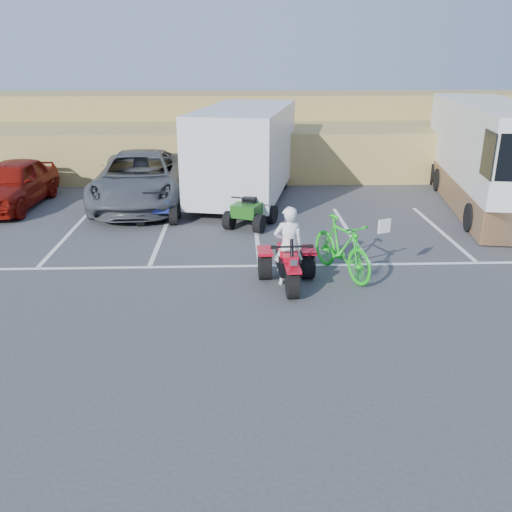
{
  "coord_description": "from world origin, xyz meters",
  "views": [
    {
      "loc": [
        -0.54,
        -9.91,
        4.85
      ],
      "look_at": [
        -0.17,
        0.41,
        1.0
      ],
      "focal_mm": 38.0,
      "sensor_mm": 36.0,
      "label": 1
    }
  ],
  "objects_px": {
    "red_car": "(12,184)",
    "cargo_trailer": "(245,150)",
    "quad_atv_blue": "(159,220)",
    "quad_atv_green": "(251,226)",
    "rider": "(288,246)",
    "red_trike_atv": "(288,286)",
    "grey_pickup": "(140,179)",
    "rv_motorhome": "(487,162)",
    "green_dirt_bike": "(342,247)"
  },
  "relations": [
    {
      "from": "red_trike_atv",
      "to": "cargo_trailer",
      "type": "distance_m",
      "value": 8.25
    },
    {
      "from": "rider",
      "to": "quad_atv_green",
      "type": "xyz_separation_m",
      "value": [
        -0.71,
        4.42,
        -0.9
      ]
    },
    {
      "from": "rider",
      "to": "cargo_trailer",
      "type": "xyz_separation_m",
      "value": [
        -0.81,
        7.88,
        0.81
      ]
    },
    {
      "from": "rider",
      "to": "green_dirt_bike",
      "type": "relative_size",
      "value": 0.79
    },
    {
      "from": "rider",
      "to": "quad_atv_blue",
      "type": "bearing_deg",
      "value": -57.16
    },
    {
      "from": "green_dirt_bike",
      "to": "grey_pickup",
      "type": "height_order",
      "value": "grey_pickup"
    },
    {
      "from": "green_dirt_bike",
      "to": "rv_motorhome",
      "type": "distance_m",
      "value": 8.66
    },
    {
      "from": "red_car",
      "to": "quad_atv_green",
      "type": "bearing_deg",
      "value": -14.97
    },
    {
      "from": "red_car",
      "to": "rv_motorhome",
      "type": "height_order",
      "value": "rv_motorhome"
    },
    {
      "from": "green_dirt_bike",
      "to": "grey_pickup",
      "type": "relative_size",
      "value": 0.36
    },
    {
      "from": "rider",
      "to": "red_trike_atv",
      "type": "bearing_deg",
      "value": 90.0
    },
    {
      "from": "red_car",
      "to": "cargo_trailer",
      "type": "height_order",
      "value": "cargo_trailer"
    },
    {
      "from": "grey_pickup",
      "to": "rv_motorhome",
      "type": "height_order",
      "value": "rv_motorhome"
    },
    {
      "from": "green_dirt_bike",
      "to": "grey_pickup",
      "type": "bearing_deg",
      "value": 107.17
    },
    {
      "from": "green_dirt_bike",
      "to": "cargo_trailer",
      "type": "distance_m",
      "value": 7.75
    },
    {
      "from": "red_car",
      "to": "rv_motorhome",
      "type": "distance_m",
      "value": 15.99
    },
    {
      "from": "cargo_trailer",
      "to": "grey_pickup",
      "type": "bearing_deg",
      "value": -157.05
    },
    {
      "from": "green_dirt_bike",
      "to": "quad_atv_blue",
      "type": "distance_m",
      "value": 6.75
    },
    {
      "from": "rider",
      "to": "quad_atv_green",
      "type": "relative_size",
      "value": 1.14
    },
    {
      "from": "rider",
      "to": "rv_motorhome",
      "type": "bearing_deg",
      "value": -139.56
    },
    {
      "from": "grey_pickup",
      "to": "cargo_trailer",
      "type": "xyz_separation_m",
      "value": [
        3.62,
        0.71,
        0.84
      ]
    },
    {
      "from": "rider",
      "to": "grey_pickup",
      "type": "height_order",
      "value": "rider"
    },
    {
      "from": "rider",
      "to": "quad_atv_blue",
      "type": "distance_m",
      "value": 6.32
    },
    {
      "from": "rider",
      "to": "quad_atv_blue",
      "type": "xyz_separation_m",
      "value": [
        -3.57,
        5.13,
        -0.9
      ]
    },
    {
      "from": "green_dirt_bike",
      "to": "rv_motorhome",
      "type": "xyz_separation_m",
      "value": [
        6.02,
        6.18,
        0.77
      ]
    },
    {
      "from": "grey_pickup",
      "to": "rider",
      "type": "bearing_deg",
      "value": -61.06
    },
    {
      "from": "green_dirt_bike",
      "to": "rv_motorhome",
      "type": "relative_size",
      "value": 0.24
    },
    {
      "from": "rider",
      "to": "grey_pickup",
      "type": "xyz_separation_m",
      "value": [
        -4.43,
        7.18,
        -0.03
      ]
    },
    {
      "from": "rider",
      "to": "rv_motorhome",
      "type": "height_order",
      "value": "rv_motorhome"
    },
    {
      "from": "red_car",
      "to": "cargo_trailer",
      "type": "distance_m",
      "value": 7.97
    },
    {
      "from": "green_dirt_bike",
      "to": "quad_atv_green",
      "type": "height_order",
      "value": "green_dirt_bike"
    },
    {
      "from": "rider",
      "to": "red_car",
      "type": "xyz_separation_m",
      "value": [
        -8.67,
        6.93,
        -0.11
      ]
    },
    {
      "from": "grey_pickup",
      "to": "red_car",
      "type": "xyz_separation_m",
      "value": [
        -4.24,
        -0.25,
        -0.08
      ]
    },
    {
      "from": "rider",
      "to": "quad_atv_green",
      "type": "height_order",
      "value": "rider"
    },
    {
      "from": "grey_pickup",
      "to": "quad_atv_blue",
      "type": "xyz_separation_m",
      "value": [
        0.86,
        -2.04,
        -0.87
      ]
    },
    {
      "from": "red_car",
      "to": "cargo_trailer",
      "type": "bearing_deg",
      "value": 9.45
    },
    {
      "from": "rider",
      "to": "grey_pickup",
      "type": "bearing_deg",
      "value": -60.28
    },
    {
      "from": "red_trike_atv",
      "to": "rv_motorhome",
      "type": "height_order",
      "value": "rv_motorhome"
    },
    {
      "from": "quad_atv_blue",
      "to": "quad_atv_green",
      "type": "relative_size",
      "value": 1.03
    },
    {
      "from": "cargo_trailer",
      "to": "quad_atv_green",
      "type": "height_order",
      "value": "cargo_trailer"
    },
    {
      "from": "red_car",
      "to": "quad_atv_blue",
      "type": "bearing_deg",
      "value": -16.85
    },
    {
      "from": "quad_atv_blue",
      "to": "quad_atv_green",
      "type": "height_order",
      "value": "quad_atv_blue"
    },
    {
      "from": "rv_motorhome",
      "to": "quad_atv_green",
      "type": "bearing_deg",
      "value": -154.78
    },
    {
      "from": "red_trike_atv",
      "to": "cargo_trailer",
      "type": "height_order",
      "value": "cargo_trailer"
    },
    {
      "from": "rider",
      "to": "cargo_trailer",
      "type": "height_order",
      "value": "cargo_trailer"
    },
    {
      "from": "quad_atv_blue",
      "to": "quad_atv_green",
      "type": "xyz_separation_m",
      "value": [
        2.86,
        -0.72,
        0.0
      ]
    },
    {
      "from": "quad_atv_blue",
      "to": "quad_atv_green",
      "type": "distance_m",
      "value": 2.95
    },
    {
      "from": "rider",
      "to": "green_dirt_bike",
      "type": "bearing_deg",
      "value": -160.91
    },
    {
      "from": "cargo_trailer",
      "to": "rider",
      "type": "bearing_deg",
      "value": -72.18
    },
    {
      "from": "grey_pickup",
      "to": "quad_atv_green",
      "type": "height_order",
      "value": "grey_pickup"
    }
  ]
}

